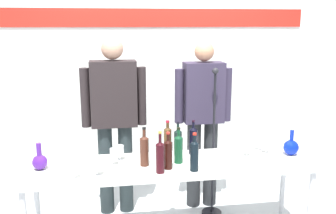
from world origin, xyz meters
The scene contains 22 objects.
back_wall centered at (0.00, 1.41, 1.50)m, with size 5.11×0.11×3.00m.
display_table centered at (0.00, 0.00, 0.69)m, with size 2.41×0.61×0.75m.
decanter_blue_left centered at (-1.06, 0.03, 0.82)m, with size 0.12×0.12×0.22m.
decanter_blue_right centered at (1.08, 0.03, 0.82)m, with size 0.13×0.13×0.23m.
presenter_left centered at (-0.45, 0.68, 1.02)m, with size 0.63×0.22×1.76m.
presenter_right centered at (0.45, 0.68, 0.98)m, with size 0.58×0.22×1.71m.
wine_bottle_0 centered at (0.06, 0.00, 0.87)m, with size 0.07×0.07×0.31m.
wine_bottle_1 centered at (-0.12, -0.19, 0.88)m, with size 0.07×0.07×0.34m.
wine_bottle_2 centered at (-0.22, -0.02, 0.88)m, with size 0.07×0.07×0.32m.
wine_bottle_3 centered at (0.01, 0.22, 0.88)m, with size 0.07×0.07×0.31m.
wine_bottle_4 centered at (0.09, 0.17, 0.88)m, with size 0.07×0.07×0.31m.
wine_bottle_5 centered at (-0.04, -0.12, 0.88)m, with size 0.07×0.07×0.30m.
wine_bottle_6 centered at (0.15, -0.19, 0.88)m, with size 0.07×0.07×0.31m.
wine_bottle_7 centered at (0.23, 0.19, 0.88)m, with size 0.07×0.07×0.31m.
wine_glass_left_0 centered at (-0.42, 0.14, 0.84)m, with size 0.07×0.07×0.13m.
wine_glass_left_1 centered at (-0.47, 0.02, 0.85)m, with size 0.06×0.06×0.15m.
wine_glass_left_2 centered at (-0.60, -0.18, 0.85)m, with size 0.06×0.06×0.15m.
wine_glass_left_3 centered at (-0.77, -0.22, 0.86)m, with size 0.06×0.06×0.15m.
wine_glass_right_0 centered at (0.68, 0.05, 0.86)m, with size 0.07×0.07×0.15m.
wine_glass_right_1 centered at (0.88, 0.10, 0.86)m, with size 0.07×0.07×0.16m.
wine_glass_right_2 centered at (0.85, 0.18, 0.86)m, with size 0.07×0.07×0.16m.
microphone_stand centered at (0.50, 0.46, 0.49)m, with size 0.20×0.20×1.48m.
Camera 1 is at (-0.50, -2.94, 1.89)m, focal length 40.48 mm.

